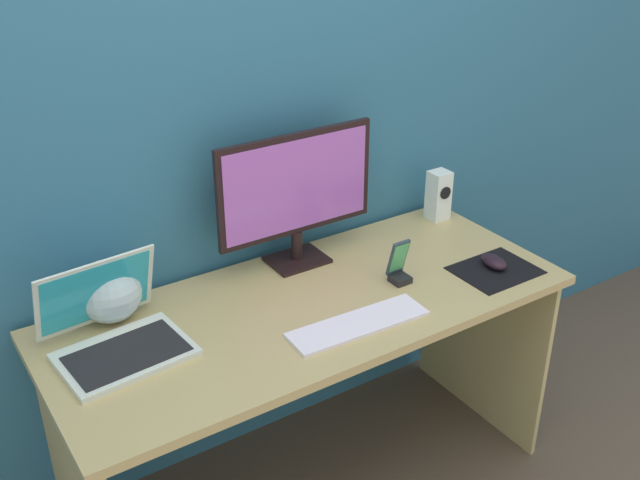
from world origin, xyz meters
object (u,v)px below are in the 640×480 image
(mouse, at_px, (494,262))
(keyboard_external, at_px, (358,324))
(speaker_right, at_px, (438,195))
(phone_in_dock, at_px, (399,267))
(monitor, at_px, (296,192))
(fishbowl, at_px, (109,291))
(laptop, at_px, (115,333))

(mouse, bearing_deg, keyboard_external, -168.58)
(speaker_right, height_order, phone_in_dock, speaker_right)
(monitor, relative_size, fishbowl, 2.95)
(keyboard_external, bearing_deg, phone_in_dock, 30.72)
(fishbowl, bearing_deg, monitor, -0.60)
(laptop, xyz_separation_m, fishbowl, (0.04, 0.15, 0.04))
(monitor, height_order, mouse, monitor)
(monitor, bearing_deg, laptop, -167.49)
(monitor, height_order, phone_in_dock, monitor)
(speaker_right, relative_size, fishbowl, 0.98)
(speaker_right, bearing_deg, mouse, -103.63)
(speaker_right, height_order, mouse, speaker_right)
(laptop, relative_size, fishbowl, 1.95)
(speaker_right, bearing_deg, phone_in_dock, -145.12)
(monitor, distance_m, speaker_right, 0.60)
(phone_in_dock, bearing_deg, mouse, -18.12)
(mouse, distance_m, phone_in_dock, 0.32)
(speaker_right, distance_m, keyboard_external, 0.76)
(fishbowl, bearing_deg, phone_in_dock, -19.27)
(monitor, height_order, fishbowl, monitor)
(keyboard_external, relative_size, phone_in_dock, 2.96)
(monitor, distance_m, keyboard_external, 0.47)
(speaker_right, relative_size, mouse, 1.77)
(laptop, distance_m, phone_in_dock, 0.85)
(monitor, xyz_separation_m, laptop, (-0.64, -0.14, -0.19))
(speaker_right, distance_m, phone_in_dock, 0.48)
(monitor, distance_m, fishbowl, 0.62)
(speaker_right, height_order, fishbowl, speaker_right)
(monitor, distance_m, laptop, 0.69)
(laptop, xyz_separation_m, mouse, (1.14, -0.23, -0.03))
(keyboard_external, height_order, phone_in_dock, phone_in_dock)
(fishbowl, xyz_separation_m, mouse, (1.10, -0.38, -0.06))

